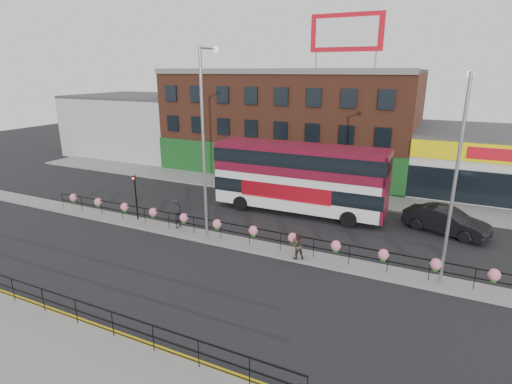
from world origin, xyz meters
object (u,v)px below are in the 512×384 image
at_px(pedestrian_a, 178,213).
at_px(lamp_column_east, 457,164).
at_px(double_decker_bus, 300,172).
at_px(car, 446,221).
at_px(pedestrian_b, 297,245).
at_px(lamp_column_west, 205,129).

distance_m(pedestrian_a, lamp_column_east, 16.81).
height_order(double_decker_bus, car, double_decker_bus).
height_order(double_decker_bus, lamp_column_east, lamp_column_east).
bearing_deg(pedestrian_b, pedestrian_a, -37.65).
distance_m(double_decker_bus, car, 10.26).
bearing_deg(pedestrian_b, lamp_column_west, -38.15).
relative_size(double_decker_bus, car, 2.29).
height_order(pedestrian_a, lamp_column_west, lamp_column_west).
distance_m(pedestrian_a, pedestrian_b, 8.80).
height_order(pedestrian_b, lamp_column_west, lamp_column_west).
bearing_deg(pedestrian_a, car, -69.43).
distance_m(pedestrian_a, lamp_column_west, 6.32).
relative_size(car, lamp_column_west, 0.48).
bearing_deg(lamp_column_east, car, 89.43).
xyz_separation_m(lamp_column_west, lamp_column_east, (13.51, 0.08, -0.79)).
bearing_deg(pedestrian_a, pedestrian_b, -99.18).
bearing_deg(lamp_column_east, lamp_column_west, -179.66).
bearing_deg(double_decker_bus, pedestrian_a, -132.84).
bearing_deg(car, lamp_column_east, -161.05).
distance_m(car, pedestrian_b, 10.83).
bearing_deg(pedestrian_b, lamp_column_east, 155.29).
bearing_deg(pedestrian_a, double_decker_bus, -45.59).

